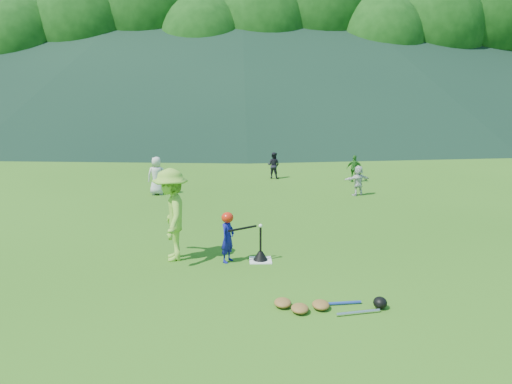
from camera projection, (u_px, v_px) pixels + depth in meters
ground at (260, 261)px, 10.15m from camera, size 120.00×120.00×0.00m
home_plate at (260, 260)px, 10.15m from camera, size 0.45×0.45×0.02m
baseball at (261, 226)px, 10.00m from camera, size 0.08×0.08×0.08m
batter_child at (228, 238)px, 10.00m from camera, size 0.39×0.44×1.00m
adult_coach at (171, 215)px, 10.05m from camera, size 0.86×1.30×1.88m
fielder_a at (157, 176)px, 16.23m from camera, size 0.62×0.41×1.25m
fielder_b at (274, 165)px, 19.12m from camera, size 0.61×0.56×1.01m
fielder_c at (354, 169)px, 18.39m from camera, size 0.63×0.44×1.00m
fielder_d at (358, 181)px, 16.14m from camera, size 0.95×0.56×0.98m
batting_tee at (261, 255)px, 10.12m from camera, size 0.30×0.30×0.68m
batter_gear at (229, 218)px, 9.91m from camera, size 0.71×0.32×0.36m
equipment_pile at (321, 305)px, 7.94m from camera, size 1.80×0.58×0.19m
outfield_fence at (244, 124)px, 37.37m from camera, size 70.07×0.08×1.33m
tree_line at (245, 28)px, 41.52m from camera, size 70.04×11.40×14.82m
distant_hills at (196, 19)px, 86.74m from camera, size 155.00×140.00×32.00m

